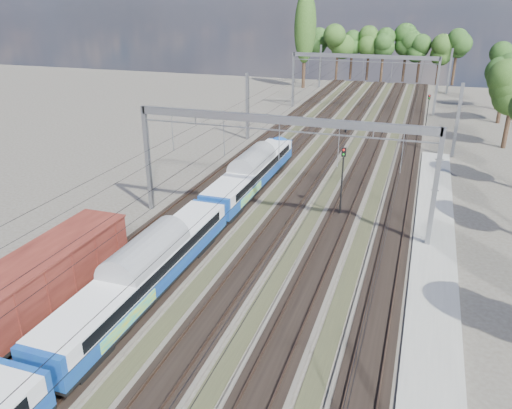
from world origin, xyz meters
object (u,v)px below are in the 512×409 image
(signal_near, at_px, (342,173))
(signal_far, at_px, (428,108))
(worker, at_px, (346,127))
(freight_boxcar, at_px, (27,292))
(emu_train, at_px, (143,267))

(signal_near, height_order, signal_far, signal_near)
(worker, distance_m, signal_far, 11.62)
(signal_near, bearing_deg, freight_boxcar, -126.83)
(worker, xyz_separation_m, signal_far, (10.22, 5.07, 2.22))
(emu_train, bearing_deg, worker, 83.87)
(emu_train, bearing_deg, signal_far, 73.25)
(freight_boxcar, relative_size, signal_near, 2.53)
(worker, relative_size, signal_near, 0.33)
(freight_boxcar, relative_size, signal_far, 2.99)
(freight_boxcar, xyz_separation_m, worker, (9.32, 49.37, -1.40))
(emu_train, relative_size, signal_far, 11.49)
(worker, bearing_deg, emu_train, 158.90)
(worker, height_order, signal_far, signal_far)
(freight_boxcar, height_order, worker, freight_boxcar)
(worker, bearing_deg, signal_near, 173.19)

